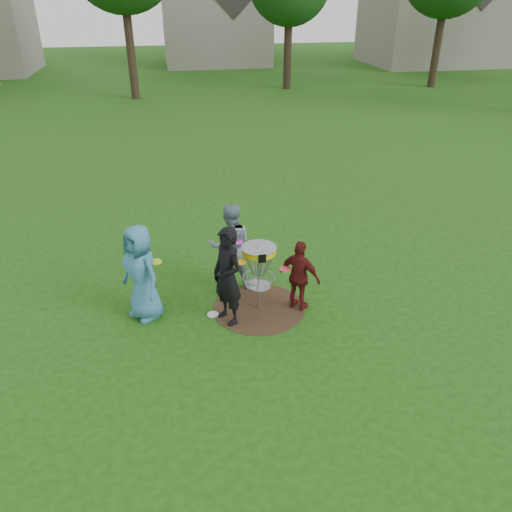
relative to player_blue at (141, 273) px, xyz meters
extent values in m
plane|color=#19470F|center=(2.16, -0.15, -0.94)|extent=(100.00, 100.00, 0.00)
cylinder|color=#47331E|center=(2.16, -0.15, -0.93)|extent=(1.80, 1.80, 0.01)
imported|color=teal|center=(0.00, 0.00, 0.00)|extent=(1.03, 1.09, 1.87)
imported|color=black|center=(1.53, -0.44, 0.01)|extent=(0.74, 0.83, 1.90)
imported|color=slate|center=(1.75, 0.83, -0.02)|extent=(0.96, 0.78, 1.82)
imported|color=#541513|center=(2.92, -0.28, -0.22)|extent=(0.85, 0.84, 1.44)
cylinder|color=silver|center=(1.25, -0.22, -0.93)|extent=(0.22, 0.22, 0.02)
cylinder|color=#9EA0A5|center=(2.16, -0.15, -0.25)|extent=(0.05, 0.05, 1.38)
cylinder|color=#DBB30B|center=(2.16, -0.15, 0.34)|extent=(0.64, 0.64, 0.10)
cylinder|color=#9EA0A5|center=(2.16, -0.15, 0.40)|extent=(0.66, 0.66, 0.01)
cube|color=black|center=(2.16, -0.48, 0.34)|extent=(0.14, 0.02, 0.16)
torus|color=#9EA0A5|center=(2.16, -0.15, -0.24)|extent=(0.62, 0.62, 0.02)
torus|color=#9EA0A5|center=(2.16, -0.15, -0.40)|extent=(0.50, 0.50, 0.02)
cylinder|color=#9EA0A5|center=(2.16, -0.15, -0.41)|extent=(0.44, 0.44, 0.01)
cylinder|color=#CBDB18|center=(0.28, -0.02, 0.21)|extent=(0.22, 0.22, 0.02)
cylinder|color=yellow|center=(1.78, -0.32, 0.23)|extent=(0.22, 0.22, 0.02)
cylinder|color=#FF43E6|center=(1.86, 0.57, 0.18)|extent=(0.22, 0.22, 0.02)
cylinder|color=#FF434B|center=(2.64, -0.24, -0.05)|extent=(0.22, 0.22, 0.02)
cylinder|color=#38281C|center=(-0.84, 21.35, 1.37)|extent=(0.46, 0.46, 4.62)
cylinder|color=#38281C|center=(8.16, 22.85, 0.95)|extent=(0.46, 0.46, 3.78)
cylinder|color=#38281C|center=(17.16, 21.85, 1.16)|extent=(0.46, 0.46, 4.20)
cube|color=gray|center=(5.16, 34.85, 1.56)|extent=(8.00, 7.00, 5.00)
cube|color=gray|center=(22.16, 31.85, 2.06)|extent=(10.00, 8.00, 6.00)
camera|label=1|loc=(0.67, -8.10, 4.61)|focal=35.00mm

